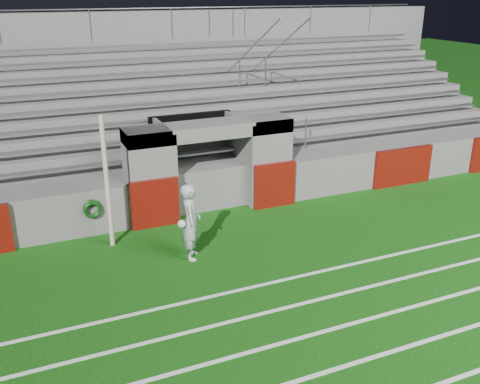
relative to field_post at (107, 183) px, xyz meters
name	(u,v)px	position (x,y,z in m)	size (l,w,h in m)	color
ground	(262,261)	(3.12, -2.27, -1.68)	(90.00, 90.00, 0.00)	#0F450B
field_post	(107,183)	(0.00, 0.00, 0.00)	(0.12, 0.12, 3.36)	beige
stadium_structure	(166,126)	(3.12, 5.70, -0.19)	(26.00, 8.48, 5.42)	#605E5B
goalkeeper_with_ball	(191,222)	(1.64, -1.43, -0.74)	(0.68, 0.79, 1.88)	#B5BBBF
hose_coil	(92,209)	(-0.33, 0.65, -0.89)	(0.48, 0.14, 0.50)	#0D3D0C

